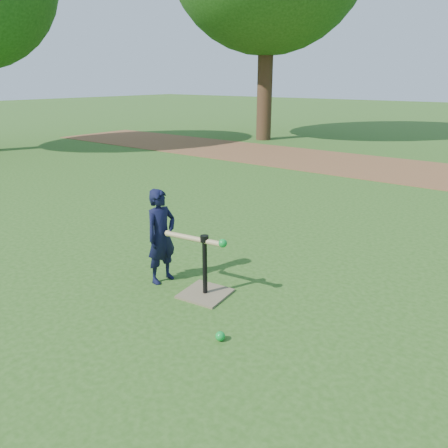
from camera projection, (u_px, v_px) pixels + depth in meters
The scene contains 6 objects.
ground at pixel (221, 308), 4.03m from camera, with size 80.00×80.00×0.00m, color #285116.
dirt_strip at pixel (430, 173), 9.65m from camera, with size 24.00×3.00×0.01m, color brown.
child at pixel (161, 236), 4.42m from camera, with size 0.36×0.23×0.98m, color black.
wiffle_ball_ground at pixel (220, 336), 3.51m from camera, with size 0.08×0.08×0.08m, color #0D972F.
batting_tee at pixel (205, 284), 4.24m from camera, with size 0.48×0.48×0.61m.
swing_action at pixel (197, 239), 4.12m from camera, with size 0.70×0.14×0.10m.
Camera 1 is at (2.21, -2.81, 2.01)m, focal length 35.00 mm.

